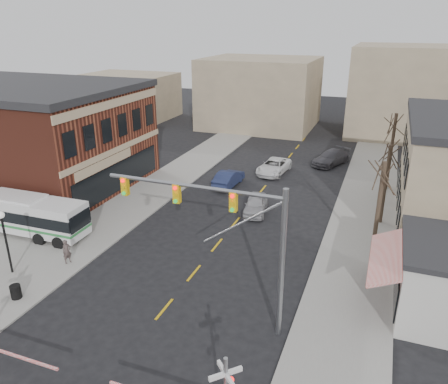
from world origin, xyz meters
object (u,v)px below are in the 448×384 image
(traffic_signal_mast, at_px, (231,226))
(pedestrian_near, at_px, (67,252))
(car_b, at_px, (229,178))
(car_c, at_px, (274,166))
(transit_bus, at_px, (18,213))
(trash_bin, at_px, (16,292))
(car_d, at_px, (331,158))
(pedestrian_far, at_px, (68,221))
(car_a, at_px, (256,204))
(street_lamp, at_px, (4,229))

(traffic_signal_mast, xyz_separation_m, pedestrian_near, (-12.03, 1.79, -4.76))
(car_b, distance_m, car_c, 6.09)
(traffic_signal_mast, relative_size, car_b, 2.01)
(transit_bus, relative_size, trash_bin, 13.78)
(car_b, height_order, car_d, car_d)
(car_d, bearing_deg, traffic_signal_mast, -69.29)
(trash_bin, bearing_deg, car_c, 73.25)
(traffic_signal_mast, distance_m, car_b, 21.30)
(car_b, relative_size, pedestrian_near, 2.84)
(transit_bus, distance_m, pedestrian_far, 3.78)
(car_c, height_order, pedestrian_near, pedestrian_near)
(car_c, relative_size, car_d, 0.98)
(traffic_signal_mast, height_order, car_a, traffic_signal_mast)
(trash_bin, xyz_separation_m, pedestrian_near, (0.18, 4.27, 0.42))
(street_lamp, distance_m, trash_bin, 4.09)
(trash_bin, relative_size, car_b, 0.17)
(street_lamp, distance_m, car_c, 27.29)
(car_b, xyz_separation_m, pedestrian_far, (-7.77, -13.93, 0.21))
(transit_bus, height_order, traffic_signal_mast, traffic_signal_mast)
(car_c, height_order, car_d, car_d)
(car_a, relative_size, pedestrian_near, 2.58)
(pedestrian_near, bearing_deg, traffic_signal_mast, -78.84)
(car_a, distance_m, car_b, 6.76)
(car_b, xyz_separation_m, pedestrian_near, (-4.82, -17.63, 0.17))
(transit_bus, bearing_deg, street_lamp, -50.57)
(transit_bus, xyz_separation_m, car_c, (14.46, 20.29, -0.90))
(transit_bus, xyz_separation_m, trash_bin, (6.31, -6.81, -1.12))
(car_d, bearing_deg, transit_bus, -104.71)
(traffic_signal_mast, distance_m, pedestrian_far, 16.64)
(traffic_signal_mast, height_order, car_b, traffic_signal_mast)
(traffic_signal_mast, bearing_deg, pedestrian_far, 159.84)
(car_c, distance_m, car_d, 7.37)
(car_c, bearing_deg, transit_bus, -119.73)
(street_lamp, xyz_separation_m, car_b, (7.39, 19.85, -2.36))
(car_c, bearing_deg, street_lamp, -107.10)
(traffic_signal_mast, height_order, car_c, traffic_signal_mast)
(car_b, distance_m, pedestrian_far, 15.95)
(transit_bus, distance_m, car_c, 24.93)
(car_b, height_order, pedestrian_near, pedestrian_near)
(trash_bin, height_order, car_d, car_d)
(transit_bus, height_order, car_b, transit_bus)
(transit_bus, xyz_separation_m, street_lamp, (3.91, -4.76, 1.49))
(street_lamp, bearing_deg, car_c, 67.16)
(trash_bin, xyz_separation_m, car_b, (4.99, 21.90, 0.25))
(street_lamp, height_order, car_a, street_lamp)
(transit_bus, xyz_separation_m, traffic_signal_mast, (18.51, -4.34, 4.07))
(street_lamp, xyz_separation_m, pedestrian_far, (-0.38, 5.92, -2.15))
(car_a, distance_m, pedestrian_near, 15.43)
(car_a, distance_m, car_c, 10.46)
(pedestrian_near, xyz_separation_m, pedestrian_far, (-2.95, 3.71, 0.04))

